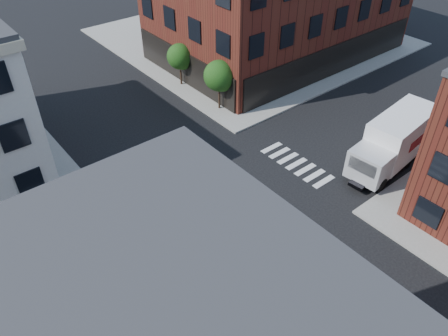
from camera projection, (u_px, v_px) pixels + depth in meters
name	position (u px, v px, depth m)	size (l,w,h in m)	color
ground	(224.00, 203.00, 29.51)	(120.00, 120.00, 0.00)	black
sidewalk_ne	(250.00, 37.00, 52.71)	(30.00, 30.00, 0.15)	gray
tree_near	(220.00, 77.00, 37.41)	(2.69, 2.69, 4.49)	black
tree_far	(180.00, 58.00, 41.26)	(2.43, 2.43, 4.07)	black
signal_pole	(203.00, 296.00, 20.33)	(1.29, 1.24, 4.60)	black
box_truck	(394.00, 141.00, 31.79)	(8.87, 3.47, 3.93)	white
traffic_cone	(238.00, 282.00, 23.99)	(0.45, 0.45, 0.73)	#F3590A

